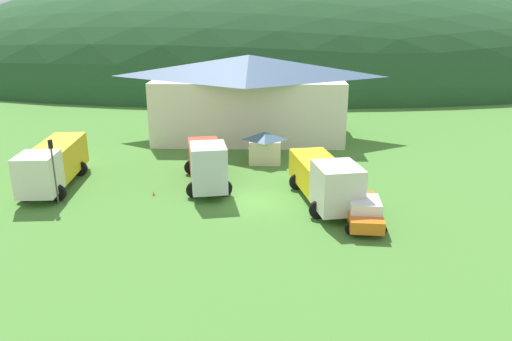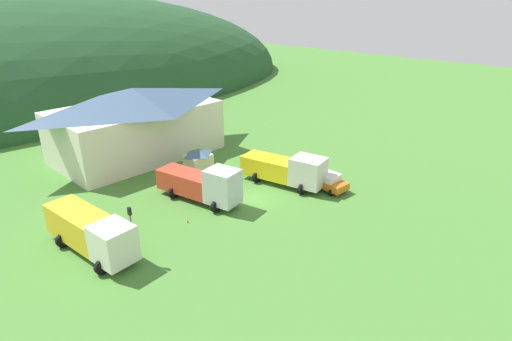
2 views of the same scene
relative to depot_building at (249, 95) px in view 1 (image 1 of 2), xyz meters
name	(u,v)px [view 1 (image 1 of 2)]	position (x,y,z in m)	size (l,w,h in m)	color
ground_plane	(254,200)	(0.99, -17.41, -4.04)	(200.00, 200.00, 0.00)	#477F33
forested_hill_backdrop	(264,78)	(0.99, 43.39, -4.04)	(126.55, 60.00, 37.10)	#234C28
depot_building	(249,95)	(0.00, 0.00, 0.00)	(18.87, 11.07, 7.84)	silver
play_shed_cream	(265,147)	(1.62, -9.01, -2.70)	(2.72, 2.21, 2.60)	beige
heavy_rig_striped	(53,163)	(-13.03, -15.23, -2.28)	(3.58, 8.66, 3.16)	silver
tow_truck_silver	(207,162)	(-2.39, -14.69, -2.28)	(3.96, 8.54, 3.57)	silver
flatbed_truck_yellow	(325,179)	(5.54, -17.80, -2.35)	(4.23, 8.76, 3.26)	silver
service_pickup_orange	(363,210)	(7.45, -20.78, -3.21)	(2.54, 5.21, 1.66)	orange
traffic_light_west	(53,165)	(-11.57, -18.32, -1.44)	(0.20, 0.32, 4.25)	#4C4C51
traffic_cone_near_pickup	(154,195)	(-5.77, -16.68, -4.04)	(0.36, 0.36, 0.64)	orange
traffic_cone_mid_row	(341,182)	(7.22, -13.70, -4.04)	(0.36, 0.36, 0.58)	orange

